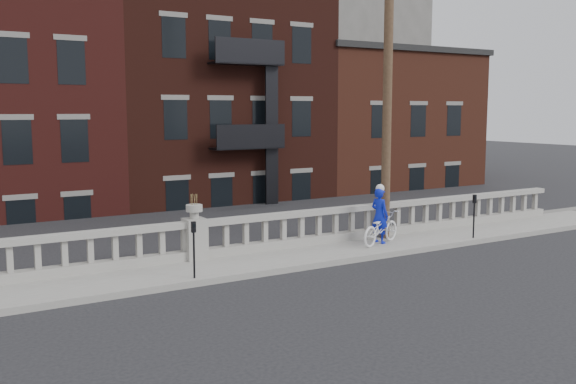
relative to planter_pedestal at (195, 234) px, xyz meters
name	(u,v)px	position (x,y,z in m)	size (l,w,h in m)	color
ground	(267,302)	(0.00, -3.95, -0.83)	(120.00, 120.00, 0.00)	black
sidewalk	(210,269)	(0.00, -0.95, -0.76)	(32.00, 2.20, 0.15)	gray
balustrade	(195,241)	(0.00, 0.00, -0.19)	(28.00, 0.34, 1.03)	gray
planter_pedestal	(195,234)	(0.00, 0.00, 0.00)	(0.55, 0.55, 1.76)	gray
lower_level	(61,138)	(0.56, 19.09, 1.80)	(80.00, 44.00, 20.80)	#605E59
utility_pole	(388,72)	(6.20, -0.35, 4.41)	(1.60, 0.28, 10.00)	#422D1E
parking_meter_d	(194,243)	(-0.77, -1.80, 0.17)	(0.10, 0.09, 1.36)	black
parking_meter_e	(474,211)	(8.54, -1.80, 0.17)	(0.10, 0.09, 1.36)	black
bicycle	(381,228)	(5.48, -1.02, -0.20)	(0.64, 1.84, 0.97)	silver
cyclist	(380,215)	(5.56, -0.86, 0.15)	(0.61, 0.40, 1.66)	#0B1AB2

